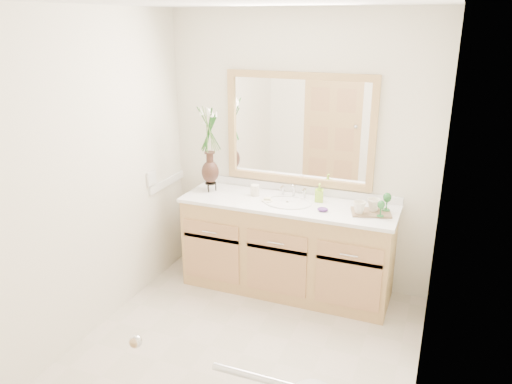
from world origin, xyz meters
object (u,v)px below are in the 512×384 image
at_px(tumbler, 255,190).
at_px(soap_bottle, 319,194).
at_px(tray, 371,212).
at_px(flower_vase, 209,136).

bearing_deg(tumbler, soap_bottle, 6.23).
bearing_deg(tray, soap_bottle, 150.02).
height_order(flower_vase, tumbler, flower_vase).
bearing_deg(soap_bottle, tray, -26.32).
relative_size(soap_bottle, tray, 0.46).
distance_m(soap_bottle, tray, 0.48).
bearing_deg(soap_bottle, flower_vase, 173.27).
distance_m(flower_vase, soap_bottle, 1.08).
bearing_deg(flower_vase, soap_bottle, 5.22).
bearing_deg(tray, tumbler, 161.26).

